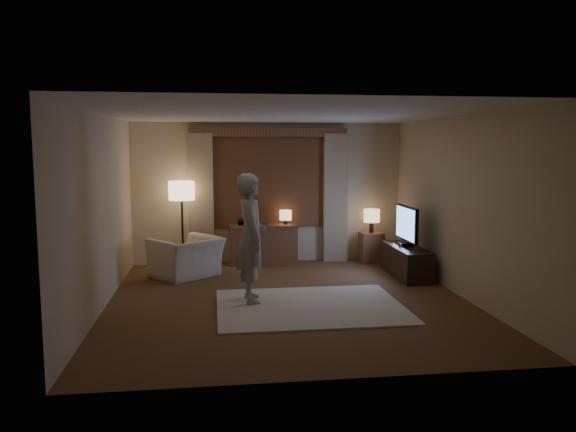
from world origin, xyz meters
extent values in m
cube|color=brown|center=(0.00, 0.00, -0.01)|extent=(5.00, 5.50, 0.02)
cube|color=silver|center=(0.00, 0.00, 2.61)|extent=(5.00, 5.50, 0.02)
cube|color=beige|center=(0.00, 2.76, 1.30)|extent=(5.00, 0.02, 2.60)
cube|color=beige|center=(0.00, -2.76, 1.30)|extent=(5.00, 0.02, 2.60)
cube|color=beige|center=(-2.51, 0.00, 1.30)|extent=(0.02, 5.50, 2.60)
cube|color=beige|center=(2.51, 0.00, 1.30)|extent=(0.02, 5.50, 2.60)
cube|color=black|center=(0.00, 2.73, 1.55)|extent=(2.00, 0.01, 1.70)
cube|color=brown|center=(0.00, 2.72, 1.55)|extent=(2.08, 0.04, 1.78)
cube|color=tan|center=(-1.25, 2.65, 1.20)|extent=(0.45, 0.12, 2.40)
cube|color=tan|center=(1.25, 2.65, 1.20)|extent=(0.45, 0.12, 2.40)
cube|color=brown|center=(0.00, 2.67, 2.42)|extent=(2.90, 0.14, 0.16)
cube|color=beige|center=(0.25, -0.36, 0.01)|extent=(2.50, 2.00, 0.02)
cube|color=brown|center=(-0.12, 2.50, 0.35)|extent=(1.20, 0.40, 0.70)
cube|color=brown|center=(-0.12, 2.50, 0.80)|extent=(0.16, 0.02, 0.20)
imported|color=#999999|center=(-0.52, 2.50, 0.85)|extent=(0.17, 0.13, 0.30)
cylinder|color=black|center=(0.28, 2.50, 0.76)|extent=(0.08, 0.08, 0.12)
cylinder|color=#FFCC99|center=(0.28, 2.50, 0.91)|extent=(0.22, 0.22, 0.18)
cylinder|color=black|center=(-1.58, 2.36, 0.02)|extent=(0.33, 0.33, 0.03)
cylinder|color=black|center=(-1.58, 2.36, 0.62)|extent=(0.04, 0.04, 1.24)
cylinder|color=#FFCC99|center=(-1.58, 2.36, 1.39)|extent=(0.45, 0.45, 0.33)
imported|color=beige|center=(-1.49, 1.66, 0.33)|extent=(1.35, 1.33, 0.66)
cube|color=brown|center=(1.90, 2.45, 0.28)|extent=(0.40, 0.40, 0.56)
cylinder|color=black|center=(1.90, 2.45, 0.66)|extent=(0.08, 0.08, 0.20)
cylinder|color=#FFCC99|center=(1.90, 2.45, 0.88)|extent=(0.30, 0.30, 0.24)
cube|color=black|center=(2.15, 1.23, 0.25)|extent=(0.45, 1.40, 0.50)
cube|color=black|center=(2.15, 1.23, 0.53)|extent=(0.23, 0.10, 0.06)
cube|color=black|center=(2.15, 1.23, 0.89)|extent=(0.05, 0.94, 0.58)
cube|color=#5C92FB|center=(2.12, 1.23, 0.89)|extent=(0.00, 0.88, 0.52)
imported|color=#AFAAA1|center=(-0.52, 0.00, 0.91)|extent=(0.47, 0.68, 1.78)
camera|label=1|loc=(-1.03, -7.64, 2.14)|focal=35.00mm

